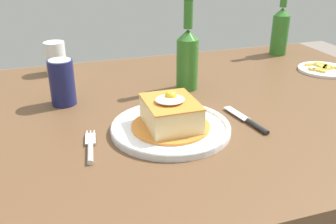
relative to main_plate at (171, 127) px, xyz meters
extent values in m
cube|color=brown|center=(0.07, 0.13, -0.03)|extent=(1.45, 0.97, 0.04)
cylinder|color=brown|center=(0.72, 0.54, -0.40)|extent=(0.07, 0.07, 0.70)
cylinder|color=white|center=(0.00, 0.00, 0.00)|extent=(0.28, 0.28, 0.01)
torus|color=white|center=(0.00, 0.00, 0.00)|extent=(0.28, 0.28, 0.01)
cylinder|color=orange|center=(0.00, 0.00, 0.00)|extent=(0.18, 0.18, 0.01)
cube|color=#E5C684|center=(0.00, 0.00, 0.04)|extent=(0.11, 0.14, 0.06)
cube|color=orange|center=(0.00, 0.00, 0.07)|extent=(0.11, 0.14, 0.00)
ellipsoid|color=white|center=(0.00, -0.01, 0.07)|extent=(0.07, 0.06, 0.01)
sphere|color=yellow|center=(0.00, 0.00, 0.08)|extent=(0.03, 0.03, 0.03)
cylinder|color=silver|center=(-0.19, -0.06, 0.00)|extent=(0.02, 0.08, 0.01)
cube|color=silver|center=(-0.18, 0.01, 0.00)|extent=(0.03, 0.05, 0.00)
cylinder|color=silver|center=(-0.17, 0.03, 0.00)|extent=(0.01, 0.03, 0.00)
cylinder|color=silver|center=(-0.18, 0.03, 0.00)|extent=(0.01, 0.03, 0.00)
cylinder|color=silver|center=(-0.19, 0.03, 0.00)|extent=(0.01, 0.03, 0.00)
cylinder|color=#262628|center=(0.20, -0.05, 0.00)|extent=(0.02, 0.08, 0.01)
cube|color=silver|center=(0.19, 0.03, 0.00)|extent=(0.03, 0.09, 0.00)
cylinder|color=#191E51|center=(-0.22, 0.24, 0.05)|extent=(0.07, 0.07, 0.12)
cylinder|color=silver|center=(-0.22, 0.24, 0.11)|extent=(0.06, 0.06, 0.00)
cylinder|color=#2D6B23|center=(0.61, 0.49, 0.07)|extent=(0.06, 0.06, 0.15)
cone|color=#2D6B23|center=(0.61, 0.49, 0.15)|extent=(0.06, 0.06, 0.03)
cylinder|color=#2D6B23|center=(0.14, 0.25, 0.07)|extent=(0.06, 0.06, 0.15)
cone|color=#2D6B23|center=(0.14, 0.25, 0.15)|extent=(0.06, 0.06, 0.03)
cylinder|color=#2D6B23|center=(0.14, 0.25, 0.21)|extent=(0.03, 0.03, 0.08)
cylinder|color=gold|center=(-0.23, 0.52, 0.02)|extent=(0.06, 0.06, 0.06)
cylinder|color=silver|center=(-0.23, 0.52, 0.04)|extent=(0.07, 0.07, 0.10)
cylinder|color=white|center=(0.64, 0.26, 0.00)|extent=(0.17, 0.17, 0.01)
cube|color=#EAC64C|center=(0.62, 0.30, 0.00)|extent=(0.05, 0.01, 0.01)
cube|color=#EAC64C|center=(0.64, 0.26, 0.00)|extent=(0.05, 0.03, 0.01)
cube|color=#EAC64C|center=(0.65, 0.27, 0.00)|extent=(0.03, 0.06, 0.01)
cube|color=#EAC64C|center=(0.67, 0.26, 0.00)|extent=(0.04, 0.05, 0.01)
cube|color=#EAC64C|center=(0.61, 0.25, 0.00)|extent=(0.06, 0.02, 0.01)
cube|color=#EAC64C|center=(0.66, 0.29, 0.00)|extent=(0.03, 0.05, 0.01)
cube|color=#EAC64C|center=(0.63, 0.27, 0.00)|extent=(0.01, 0.06, 0.01)
cube|color=#EAC64C|center=(0.64, 0.24, 0.00)|extent=(0.05, 0.01, 0.01)
cube|color=#EAC64C|center=(0.64, 0.26, 0.00)|extent=(0.05, 0.04, 0.01)
cube|color=#EAC64C|center=(0.60, 0.24, 0.00)|extent=(0.04, 0.06, 0.01)
camera|label=1|loc=(-0.25, -0.74, 0.39)|focal=40.49mm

